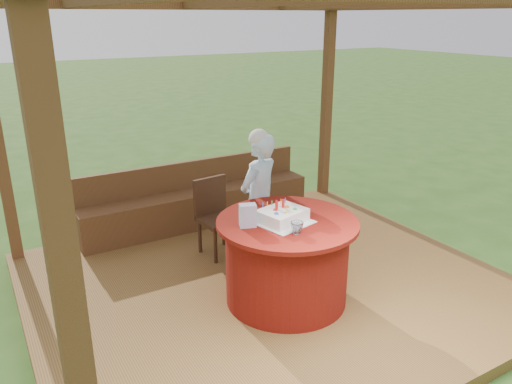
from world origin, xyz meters
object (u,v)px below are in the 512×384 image
at_px(bench, 198,204).
at_px(table, 287,260).
at_px(chair, 216,213).
at_px(gift_bag, 248,215).
at_px(birthday_cake, 282,216).
at_px(drinking_glass, 297,228).
at_px(elderly_woman, 259,198).

distance_m(bench, table, 2.09).
distance_m(table, chair, 1.26).
xyz_separation_m(chair, gift_bag, (-0.26, -1.18, 0.44)).
height_order(birthday_cake, drinking_glass, birthday_cake).
bearing_deg(gift_bag, chair, 96.70).
bearing_deg(gift_bag, table, 9.02).
bearing_deg(bench, gift_bag, -101.38).
relative_size(bench, elderly_woman, 2.04).
relative_size(birthday_cake, drinking_glass, 4.83).
xyz_separation_m(bench, elderly_woman, (0.13, -1.30, 0.47)).
xyz_separation_m(table, chair, (-0.12, 1.25, 0.06)).
xyz_separation_m(bench, table, (-0.04, -2.09, 0.14)).
bearing_deg(elderly_woman, chair, 121.49).
distance_m(bench, gift_bag, 2.16).
bearing_deg(birthday_cake, elderly_woman, 73.99).
xyz_separation_m(chair, elderly_woman, (0.28, -0.46, 0.27)).
bearing_deg(elderly_woman, drinking_glass, -103.66).
relative_size(table, elderly_woman, 0.87).
distance_m(bench, chair, 0.88).
distance_m(elderly_woman, birthday_cake, 0.83).
relative_size(bench, chair, 3.51).
bearing_deg(elderly_woman, birthday_cake, -106.01).
distance_m(bench, elderly_woman, 1.39).
height_order(table, birthday_cake, birthday_cake).
distance_m(chair, elderly_woman, 0.61).
xyz_separation_m(birthday_cake, drinking_glass, (-0.03, -0.27, -0.01)).
relative_size(gift_bag, drinking_glass, 1.84).
relative_size(chair, gift_bag, 4.19).
bearing_deg(chair, bench, 79.71).
bearing_deg(bench, birthday_cake, -92.58).
height_order(table, elderly_woman, elderly_woman).
relative_size(table, gift_bag, 6.29).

